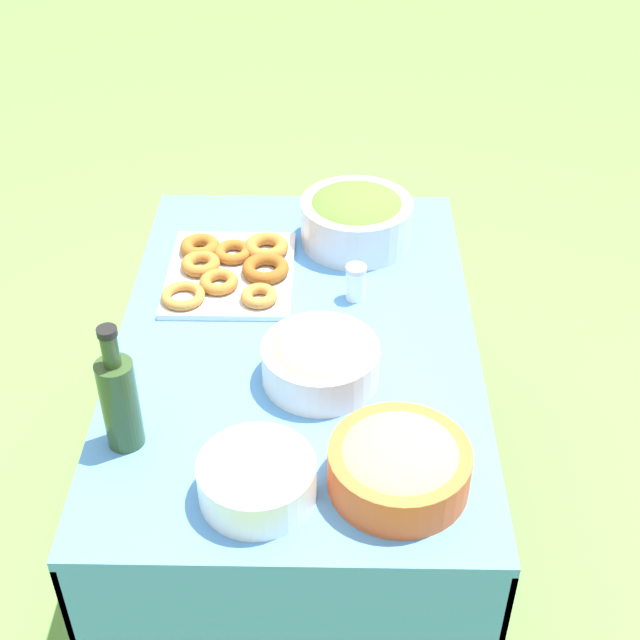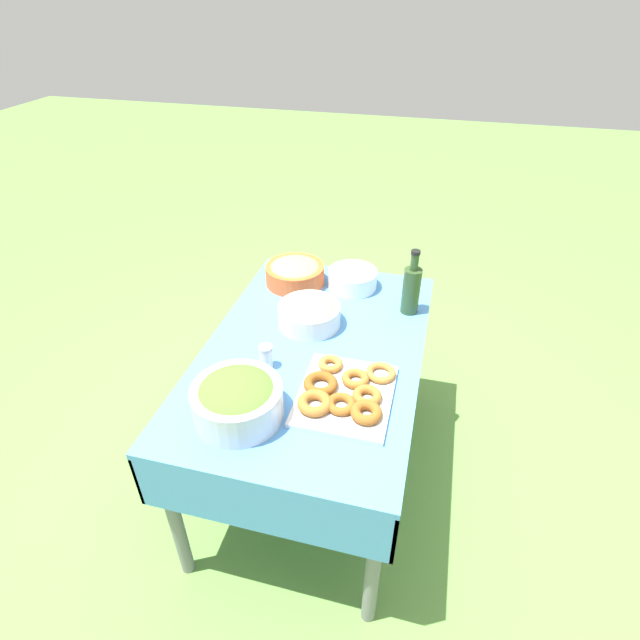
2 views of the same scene
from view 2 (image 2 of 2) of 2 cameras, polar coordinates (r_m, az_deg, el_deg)
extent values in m
plane|color=#609342|center=(2.44, -0.61, -16.50)|extent=(14.00, 14.00, 0.00)
cube|color=#4C8CD1|center=(1.94, -0.73, -3.44)|extent=(1.29, 0.83, 0.02)
cube|color=#4C8CD1|center=(1.98, 10.90, -7.98)|extent=(1.29, 0.01, 0.22)
cube|color=#4C8CD1|center=(2.14, -11.36, -4.24)|extent=(1.29, 0.01, 0.22)
cube|color=#4C8CD1|center=(1.62, -7.00, -20.73)|extent=(0.01, 0.83, 0.22)
cube|color=#4C8CD1|center=(2.52, 3.06, 3.16)|extent=(0.01, 0.83, 0.22)
cylinder|color=slate|center=(1.80, 6.13, -25.95)|extent=(0.05, 0.05, 0.69)
cylinder|color=slate|center=(2.58, 10.37, -3.00)|extent=(0.05, 0.05, 0.69)
cylinder|color=slate|center=(1.95, -16.35, -20.58)|extent=(0.05, 0.05, 0.69)
cylinder|color=slate|center=(2.69, -4.74, -0.72)|extent=(0.05, 0.05, 0.69)
cylinder|color=silver|center=(1.64, -9.39, -9.25)|extent=(0.29, 0.29, 0.12)
ellipsoid|color=#51892D|center=(1.61, -9.55, -8.08)|extent=(0.26, 0.26, 0.07)
cylinder|color=silver|center=(2.04, -1.23, 0.57)|extent=(0.25, 0.25, 0.09)
ellipsoid|color=tan|center=(2.02, -1.24, 1.28)|extent=(0.22, 0.22, 0.07)
cube|color=silver|center=(1.72, 2.92, -8.58)|extent=(0.37, 0.32, 0.02)
torus|color=#A36628|center=(1.69, 5.39, -8.64)|extent=(0.14, 0.14, 0.03)
torus|color=#B27533|center=(1.81, 1.21, -5.04)|extent=(0.12, 0.12, 0.03)
torus|color=#A36628|center=(1.75, 4.07, -6.70)|extent=(0.14, 0.14, 0.03)
torus|color=#A36628|center=(1.66, -0.62, -9.47)|extent=(0.16, 0.16, 0.03)
torus|color=#93561E|center=(1.66, 2.41, -9.57)|extent=(0.11, 0.11, 0.03)
torus|color=#93561E|center=(1.64, 5.30, -10.47)|extent=(0.14, 0.14, 0.03)
torus|color=brown|center=(1.73, 0.07, -7.29)|extent=(0.16, 0.16, 0.03)
torus|color=#B27533|center=(1.79, 6.96, -6.00)|extent=(0.13, 0.13, 0.02)
cylinder|color=white|center=(2.31, 3.71, 3.94)|extent=(0.22, 0.22, 0.01)
cylinder|color=white|center=(2.30, 3.72, 4.20)|extent=(0.22, 0.22, 0.01)
cylinder|color=white|center=(2.30, 3.73, 4.46)|extent=(0.22, 0.22, 0.01)
cylinder|color=white|center=(2.29, 3.74, 4.71)|extent=(0.22, 0.22, 0.01)
cylinder|color=white|center=(2.29, 3.76, 4.97)|extent=(0.22, 0.22, 0.01)
cylinder|color=white|center=(2.28, 3.77, 5.23)|extent=(0.22, 0.22, 0.01)
cylinder|color=white|center=(2.27, 3.78, 5.50)|extent=(0.22, 0.22, 0.01)
cylinder|color=#2D4723|center=(2.12, 10.36, 3.29)|extent=(0.07, 0.07, 0.20)
cylinder|color=#2D4723|center=(2.05, 10.76, 6.54)|extent=(0.03, 0.03, 0.07)
cylinder|color=black|center=(2.03, 10.89, 7.60)|extent=(0.04, 0.04, 0.02)
cylinder|color=#E05B28|center=(2.32, -2.89, 5.21)|extent=(0.27, 0.27, 0.09)
ellipsoid|color=tan|center=(2.30, -2.91, 5.87)|extent=(0.24, 0.24, 0.07)
cylinder|color=white|center=(1.83, -6.17, -4.34)|extent=(0.05, 0.05, 0.08)
cylinder|color=silver|center=(1.80, -6.26, -3.21)|extent=(0.05, 0.05, 0.01)
camera|label=1|loc=(3.12, 6.84, 36.55)|focal=50.00mm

